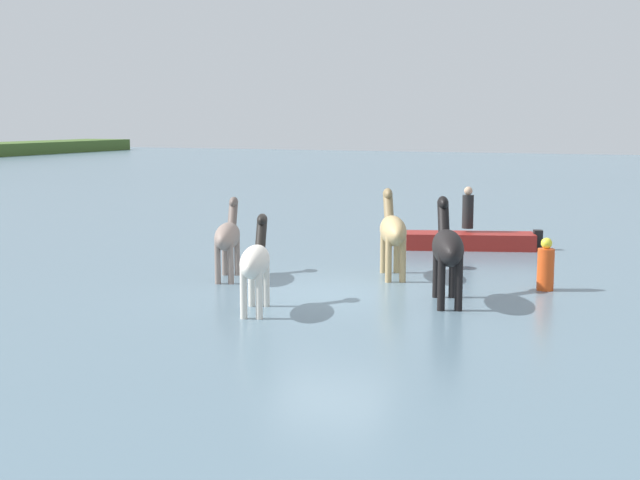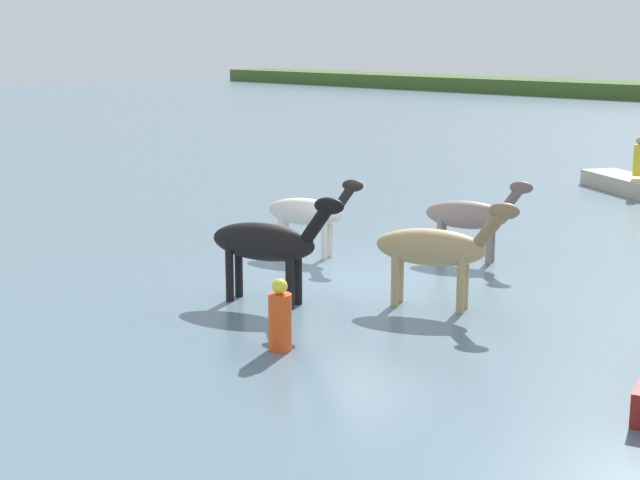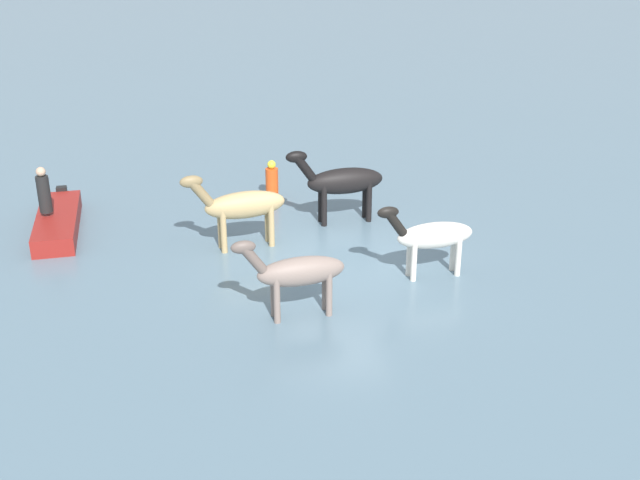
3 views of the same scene
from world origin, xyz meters
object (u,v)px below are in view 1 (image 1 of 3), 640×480
at_px(horse_dun_straggler, 393,230).
at_px(buoy_channel_marker, 546,267).
at_px(horse_rear_stallion, 256,261).
at_px(horse_chestnut_trailing, 228,236).
at_px(person_watcher_seated, 468,209).
at_px(boat_launch_far, 471,243).
at_px(horse_mid_herd, 447,247).

height_order(horse_dun_straggler, buoy_channel_marker, horse_dun_straggler).
xyz_separation_m(horse_rear_stallion, buoy_channel_marker, (4.26, -4.79, -0.46)).
height_order(horse_chestnut_trailing, person_watcher_seated, horse_chestnut_trailing).
distance_m(boat_launch_far, buoy_channel_marker, 5.92).
relative_size(horse_rear_stallion, horse_mid_herd, 0.87).
distance_m(horse_chestnut_trailing, buoy_channel_marker, 7.10).
height_order(horse_rear_stallion, horse_chestnut_trailing, horse_chestnut_trailing).
bearing_deg(horse_chestnut_trailing, person_watcher_seated, -50.85).
relative_size(boat_launch_far, person_watcher_seated, 3.20).
height_order(horse_dun_straggler, boat_launch_far, horse_dun_straggler).
relative_size(horse_mid_herd, horse_chestnut_trailing, 1.14).
xyz_separation_m(person_watcher_seated, buoy_channel_marker, (-5.38, -2.98, -0.60)).
relative_size(horse_rear_stallion, person_watcher_seated, 1.89).
height_order(horse_rear_stallion, person_watcher_seated, horse_rear_stallion).
xyz_separation_m(boat_launch_far, buoy_channel_marker, (-5.19, -2.82, 0.36)).
distance_m(horse_mid_herd, person_watcher_seated, 7.58).
xyz_separation_m(horse_mid_herd, person_watcher_seated, (7.46, 1.35, -0.02)).
xyz_separation_m(horse_dun_straggler, buoy_channel_marker, (-0.23, -3.53, -0.58)).
bearing_deg(person_watcher_seated, boat_launch_far, -140.05).
distance_m(horse_chestnut_trailing, horse_dun_straggler, 3.81).
bearing_deg(buoy_channel_marker, boat_launch_far, 28.50).
xyz_separation_m(horse_rear_stallion, horse_dun_straggler, (4.49, -1.26, 0.11)).
bearing_deg(horse_mid_herd, horse_rear_stallion, 104.83).
xyz_separation_m(horse_rear_stallion, horse_mid_herd, (2.18, -3.16, 0.15)).
bearing_deg(horse_chestnut_trailing, horse_rear_stallion, -163.33).
relative_size(horse_chestnut_trailing, person_watcher_seated, 1.92).
bearing_deg(horse_dun_straggler, buoy_channel_marker, -118.19).
distance_m(horse_rear_stallion, horse_dun_straggler, 4.66).
distance_m(horse_mid_herd, buoy_channel_marker, 2.71).
height_order(horse_chestnut_trailing, horse_dun_straggler, horse_dun_straggler).
xyz_separation_m(horse_rear_stallion, boat_launch_far, (9.45, -1.97, -0.82)).
relative_size(horse_mid_herd, buoy_channel_marker, 2.28).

